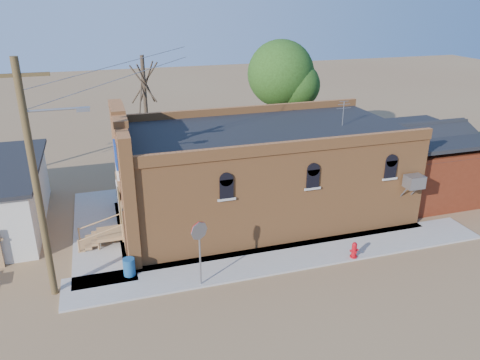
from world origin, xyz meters
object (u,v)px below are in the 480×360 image
object	(u,v)px
brick_bar	(258,173)
stop_sign	(199,237)
fire_hydrant	(354,250)
utility_pole	(37,179)
trash_barrel	(129,267)

from	to	relation	value
brick_bar	stop_sign	xyz separation A→B (m)	(-4.28, -5.49, -0.14)
fire_hydrant	utility_pole	bearing A→B (deg)	-163.23
utility_pole	fire_hydrant	distance (m)	13.15
stop_sign	utility_pole	bearing A→B (deg)	166.64
utility_pole	stop_sign	bearing A→B (deg)	-12.30
stop_sign	fire_hydrant	bearing A→B (deg)	-1.09
utility_pole	fire_hydrant	world-z (taller)	utility_pole
utility_pole	stop_sign	xyz separation A→B (m)	(5.50, -1.20, -2.57)
utility_pole	fire_hydrant	size ratio (longest dim) A/B	12.31
fire_hydrant	trash_barrel	size ratio (longest dim) A/B	0.98
fire_hydrant	stop_sign	xyz separation A→B (m)	(-6.86, 0.00, 1.76)
fire_hydrant	stop_sign	distance (m)	7.08
brick_bar	stop_sign	world-z (taller)	brick_bar
brick_bar	utility_pole	distance (m)	10.96
brick_bar	stop_sign	bearing A→B (deg)	-127.95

